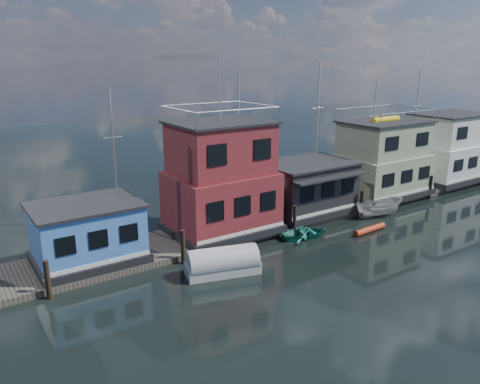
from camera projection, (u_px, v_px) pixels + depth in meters
ground at (440, 266)px, 28.89m from camera, size 160.00×160.00×0.00m
dock at (310, 212)px, 38.43m from camera, size 48.00×5.00×0.40m
houseboat_blue at (87, 233)px, 28.29m from camera, size 6.40×4.90×3.66m
houseboat_red at (221, 180)px, 32.82m from camera, size 7.40×5.90×11.86m
houseboat_dark at (306, 187)px, 37.53m from camera, size 7.40×6.10×4.06m
houseboat_green at (382, 160)px, 42.02m from camera, size 8.40×5.90×7.03m
houseboat_white at (448, 148)px, 47.35m from camera, size 8.40×5.90×6.66m
pilings at (331, 211)px, 35.76m from camera, size 42.28×0.28×2.20m
background_masts at (307, 133)px, 44.27m from camera, size 36.40×0.16×12.00m
motorboat at (379, 207)px, 37.66m from camera, size 4.29×2.78×1.55m
dinghy_teal at (305, 233)px, 33.40m from camera, size 4.01×3.33×0.72m
tarp_runabout at (223, 263)px, 27.77m from camera, size 4.65×2.81×1.77m
red_kayak at (370, 229)px, 34.42m from camera, size 3.13×0.64×0.46m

